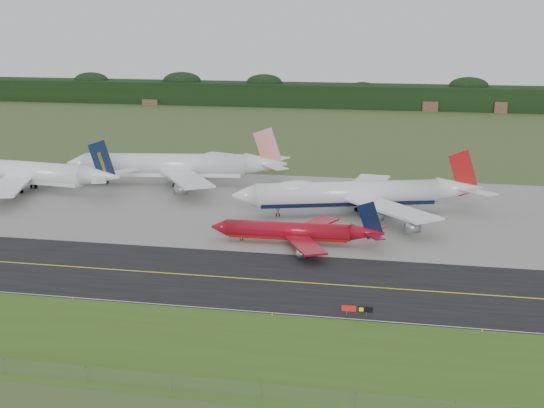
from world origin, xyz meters
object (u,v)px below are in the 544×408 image
Objects in this scene: jet_red_737 at (298,231)px; jet_navy_gold at (25,173)px; taxiway_sign at (357,309)px; jet_ba_747 at (356,193)px; jet_star_tail at (177,166)px.

jet_navy_gold reaches higher than jet_red_737.
taxiway_sign is at bearing -36.35° from jet_navy_gold.
jet_ba_747 is 1.01× the size of jet_navy_gold.
jet_ba_747 is at bearing 95.46° from taxiway_sign.
jet_star_tail is 12.62× the size of taxiway_sign.
jet_ba_747 is 1.64× the size of jet_red_737.
jet_star_tail is at bearing 124.06° from taxiway_sign.
jet_red_737 is 0.62× the size of jet_navy_gold.
taxiway_sign is (6.21, -64.93, -4.19)m from jet_ba_747.
taxiway_sign is at bearing -55.94° from jet_star_tail.
jet_ba_747 reaches higher than taxiway_sign.
jet_star_tail reaches higher than jet_navy_gold.
taxiway_sign is (60.03, -88.80, -4.45)m from jet_star_tail.
jet_ba_747 is 12.08× the size of taxiway_sign.
jet_red_737 is 7.36× the size of taxiway_sign.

